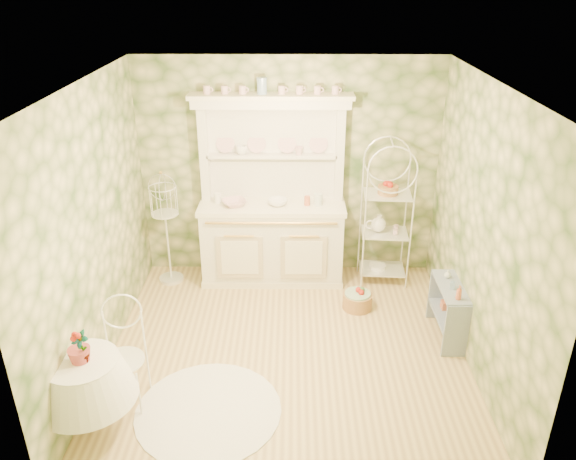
{
  "coord_description": "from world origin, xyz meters",
  "views": [
    {
      "loc": [
        0.04,
        -4.67,
        3.58
      ],
      "look_at": [
        0.0,
        0.5,
        1.15
      ],
      "focal_mm": 35.0,
      "sensor_mm": 36.0,
      "label": 1
    }
  ],
  "objects_px": {
    "kitchen_dresser": "(272,194)",
    "birdcage_stand": "(166,229)",
    "bakers_rack": "(386,212)",
    "side_shelf": "(448,312)",
    "floor_basket": "(357,299)",
    "round_table": "(88,398)",
    "cafe_chair": "(121,358)"
  },
  "relations": [
    {
      "from": "floor_basket",
      "to": "kitchen_dresser",
      "type": "bearing_deg",
      "value": 145.47
    },
    {
      "from": "side_shelf",
      "to": "floor_basket",
      "type": "relative_size",
      "value": 1.92
    },
    {
      "from": "kitchen_dresser",
      "to": "floor_basket",
      "type": "height_order",
      "value": "kitchen_dresser"
    },
    {
      "from": "bakers_rack",
      "to": "birdcage_stand",
      "type": "distance_m",
      "value": 2.65
    },
    {
      "from": "bakers_rack",
      "to": "side_shelf",
      "type": "bearing_deg",
      "value": -62.56
    },
    {
      "from": "cafe_chair",
      "to": "kitchen_dresser",
      "type": "bearing_deg",
      "value": 48.09
    },
    {
      "from": "cafe_chair",
      "to": "floor_basket",
      "type": "height_order",
      "value": "cafe_chair"
    },
    {
      "from": "kitchen_dresser",
      "to": "birdcage_stand",
      "type": "height_order",
      "value": "kitchen_dresser"
    },
    {
      "from": "birdcage_stand",
      "to": "floor_basket",
      "type": "bearing_deg",
      "value": -15.28
    },
    {
      "from": "birdcage_stand",
      "to": "round_table",
      "type": "bearing_deg",
      "value": -94.03
    },
    {
      "from": "kitchen_dresser",
      "to": "floor_basket",
      "type": "xyz_separation_m",
      "value": [
        1.0,
        -0.69,
        -1.03
      ]
    },
    {
      "from": "kitchen_dresser",
      "to": "side_shelf",
      "type": "xyz_separation_m",
      "value": [
        1.88,
        -1.22,
        -0.85
      ]
    },
    {
      "from": "kitchen_dresser",
      "to": "round_table",
      "type": "xyz_separation_m",
      "value": [
        -1.46,
        -2.58,
        -0.81
      ]
    },
    {
      "from": "round_table",
      "to": "birdcage_stand",
      "type": "distance_m",
      "value": 2.55
    },
    {
      "from": "bakers_rack",
      "to": "side_shelf",
      "type": "distance_m",
      "value": 1.44
    },
    {
      "from": "cafe_chair",
      "to": "birdcage_stand",
      "type": "height_order",
      "value": "birdcage_stand"
    },
    {
      "from": "kitchen_dresser",
      "to": "bakers_rack",
      "type": "distance_m",
      "value": 1.39
    },
    {
      "from": "cafe_chair",
      "to": "birdcage_stand",
      "type": "xyz_separation_m",
      "value": [
        -0.03,
        2.18,
        0.23
      ]
    },
    {
      "from": "cafe_chair",
      "to": "birdcage_stand",
      "type": "relative_size",
      "value": 0.67
    },
    {
      "from": "side_shelf",
      "to": "floor_basket",
      "type": "height_order",
      "value": "side_shelf"
    },
    {
      "from": "bakers_rack",
      "to": "kitchen_dresser",
      "type": "bearing_deg",
      "value": -176.89
    },
    {
      "from": "bakers_rack",
      "to": "floor_basket",
      "type": "bearing_deg",
      "value": -115.11
    },
    {
      "from": "birdcage_stand",
      "to": "floor_basket",
      "type": "distance_m",
      "value": 2.43
    },
    {
      "from": "side_shelf",
      "to": "floor_basket",
      "type": "xyz_separation_m",
      "value": [
        -0.88,
        0.54,
        -0.18
      ]
    },
    {
      "from": "side_shelf",
      "to": "cafe_chair",
      "type": "height_order",
      "value": "cafe_chair"
    },
    {
      "from": "floor_basket",
      "to": "bakers_rack",
      "type": "bearing_deg",
      "value": 60.66
    },
    {
      "from": "bakers_rack",
      "to": "birdcage_stand",
      "type": "xyz_separation_m",
      "value": [
        -2.65,
        -0.04,
        -0.21
      ]
    },
    {
      "from": "kitchen_dresser",
      "to": "side_shelf",
      "type": "bearing_deg",
      "value": -33.01
    },
    {
      "from": "kitchen_dresser",
      "to": "birdcage_stand",
      "type": "distance_m",
      "value": 1.35
    },
    {
      "from": "round_table",
      "to": "cafe_chair",
      "type": "xyz_separation_m",
      "value": [
        0.2,
        0.34,
        0.15
      ]
    },
    {
      "from": "birdcage_stand",
      "to": "kitchen_dresser",
      "type": "bearing_deg",
      "value": 2.88
    },
    {
      "from": "birdcage_stand",
      "to": "floor_basket",
      "type": "relative_size",
      "value": 3.94
    }
  ]
}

